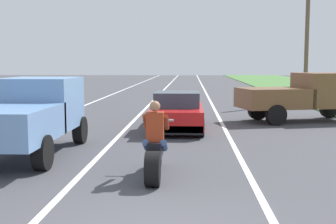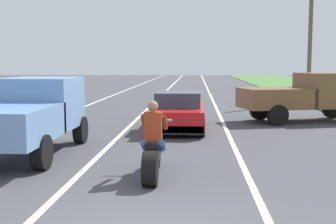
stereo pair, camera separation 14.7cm
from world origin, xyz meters
name	(u,v)px [view 2 (the right image)]	position (x,y,z in m)	size (l,w,h in m)	color
lane_stripe_left_solid	(93,103)	(-5.40, 20.00, 0.00)	(0.14, 120.00, 0.01)	white
lane_stripe_right_solid	(214,104)	(1.80, 20.00, 0.00)	(0.14, 120.00, 0.01)	white
lane_stripe_centre_dashed	(153,103)	(-1.80, 20.00, 0.00)	(0.14, 120.00, 0.01)	white
motorcycle_with_rider	(153,150)	(-0.18, 3.15, 0.59)	(0.70, 2.21, 1.62)	black
sports_car_red	(178,112)	(0.07, 9.89, 0.63)	(1.84, 4.30, 1.37)	red
pickup_truck_left_lane_light_blue	(30,113)	(-3.61, 5.34, 1.11)	(2.02, 4.80, 1.98)	#6B93C6
pickup_truck_right_shoulder_brown	(306,95)	(5.17, 12.45, 1.11)	(5.14, 3.14, 1.98)	brown
utility_pole_roadside	(310,35)	(7.37, 20.77, 3.99)	(0.24, 0.24, 7.97)	brown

